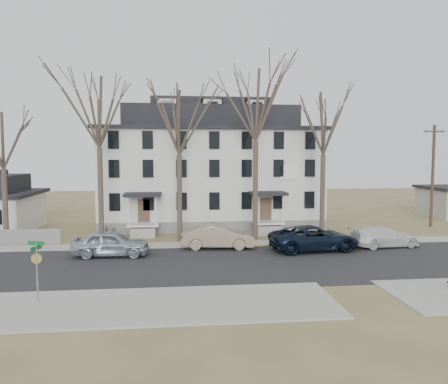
{
  "coord_description": "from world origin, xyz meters",
  "views": [
    {
      "loc": [
        -5.21,
        -24.22,
        6.74
      ],
      "look_at": [
        -1.6,
        9.0,
        3.9
      ],
      "focal_mm": 35.0,
      "sensor_mm": 36.0,
      "label": 1
    }
  ],
  "objects": [
    {
      "name": "bicycle_left",
      "position": [
        -11.21,
        10.82,
        0.45
      ],
      "size": [
        1.83,
        1.19,
        0.91
      ],
      "primitive_type": "imported",
      "rotation": [
        0.0,
        0.0,
        1.2
      ],
      "color": "black",
      "rests_on": "ground"
    },
    {
      "name": "car_navy",
      "position": [
        4.37,
        5.21,
        0.87
      ],
      "size": [
        6.53,
        3.55,
        1.74
      ],
      "primitive_type": "imported",
      "rotation": [
        0.0,
        0.0,
        1.68
      ],
      "color": "black",
      "rests_on": "ground"
    },
    {
      "name": "car_tan",
      "position": [
        -2.28,
        6.62,
        0.86
      ],
      "size": [
        5.37,
        2.32,
        1.72
      ],
      "primitive_type": "imported",
      "rotation": [
        0.0,
        0.0,
        1.47
      ],
      "color": "gray",
      "rests_on": "ground"
    },
    {
      "name": "car_white",
      "position": [
        9.87,
        5.84,
        0.74
      ],
      "size": [
        5.3,
        2.68,
        1.48
      ],
      "primitive_type": "imported",
      "rotation": [
        0.0,
        0.0,
        1.69
      ],
      "color": "white",
      "rests_on": "ground"
    },
    {
      "name": "street_sign",
      "position": [
        -11.56,
        -4.01,
        1.87
      ],
      "size": [
        0.82,
        0.82,
        2.87
      ],
      "rotation": [
        0.0,
        0.0,
        -0.3
      ],
      "color": "gray",
      "rests_on": "ground"
    },
    {
      "name": "tree_far_left",
      "position": [
        -11.0,
        9.8,
        10.34
      ],
      "size": [
        8.4,
        8.4,
        13.72
      ],
      "color": "#473B31",
      "rests_on": "ground"
    },
    {
      "name": "bicycle_right",
      "position": [
        -10.52,
        10.72,
        0.5
      ],
      "size": [
        1.71,
        0.67,
        1.0
      ],
      "primitive_type": "imported",
      "rotation": [
        0.0,
        0.0,
        1.45
      ],
      "color": "black",
      "rests_on": "ground"
    },
    {
      "name": "tree_mid_right",
      "position": [
        6.5,
        9.8,
        9.6
      ],
      "size": [
        7.8,
        7.8,
        12.74
      ],
      "color": "#473B31",
      "rests_on": "ground"
    },
    {
      "name": "tree_center",
      "position": [
        1.0,
        9.8,
        11.08
      ],
      "size": [
        9.0,
        9.0,
        14.7
      ],
      "color": "#473B31",
      "rests_on": "ground"
    },
    {
      "name": "ground",
      "position": [
        0.0,
        0.0,
        0.0
      ],
      "size": [
        120.0,
        120.0,
        0.0
      ],
      "primitive_type": "plane",
      "color": "olive",
      "rests_on": "ground"
    },
    {
      "name": "tree_mid_left",
      "position": [
        -5.0,
        9.8,
        9.6
      ],
      "size": [
        7.8,
        7.8,
        12.74
      ],
      "color": "#473B31",
      "rests_on": "ground"
    },
    {
      "name": "boarding_house",
      "position": [
        -2.0,
        17.95,
        5.38
      ],
      "size": [
        20.8,
        12.36,
        12.05
      ],
      "color": "slate",
      "rests_on": "ground"
    },
    {
      "name": "main_road",
      "position": [
        0.0,
        2.0,
        0.0
      ],
      "size": [
        120.0,
        10.0,
        0.04
      ],
      "primitive_type": "cube",
      "color": "#27272A",
      "rests_on": "ground"
    },
    {
      "name": "car_silver",
      "position": [
        -9.6,
        4.95,
        0.86
      ],
      "size": [
        5.13,
        2.21,
        1.72
      ],
      "primitive_type": "imported",
      "rotation": [
        0.0,
        0.0,
        1.53
      ],
      "color": "#A3AFBB",
      "rests_on": "ground"
    },
    {
      "name": "far_sidewalk",
      "position": [
        0.0,
        8.0,
        0.0
      ],
      "size": [
        120.0,
        2.0,
        0.08
      ],
      "primitive_type": "cube",
      "color": "#A09F97",
      "rests_on": "ground"
    },
    {
      "name": "near_sidewalk_left",
      "position": [
        -8.0,
        -5.0,
        0.0
      ],
      "size": [
        20.0,
        5.0,
        0.08
      ],
      "primitive_type": "cube",
      "color": "#A09F97",
      "rests_on": "ground"
    },
    {
      "name": "yellow_curb",
      "position": [
        5.0,
        7.1,
        0.0
      ],
      "size": [
        14.0,
        0.25,
        0.06
      ],
      "primitive_type": "cube",
      "color": "gold",
      "rests_on": "ground"
    },
    {
      "name": "utility_pole_far",
      "position": [
        18.5,
        14.0,
        4.9
      ],
      "size": [
        2.0,
        0.28,
        9.5
      ],
      "color": "#3D3023",
      "rests_on": "ground"
    },
    {
      "name": "tree_bungalow",
      "position": [
        -18.0,
        9.8,
        8.12
      ],
      "size": [
        6.6,
        6.6,
        10.78
      ],
      "color": "#473B31",
      "rests_on": "ground"
    }
  ]
}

